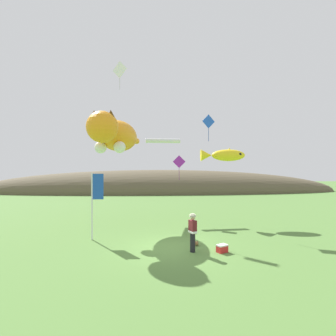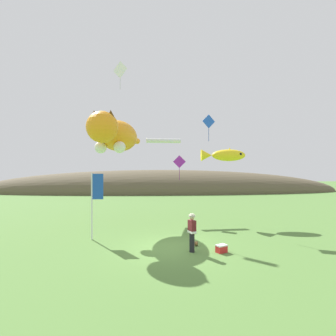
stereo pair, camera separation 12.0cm
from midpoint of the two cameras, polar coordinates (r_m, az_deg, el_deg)
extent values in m
plane|color=#517A38|center=(13.36, 0.79, -17.03)|extent=(120.00, 120.00, 0.00)
ellipsoid|color=brown|center=(42.92, -2.13, -5.18)|extent=(59.10, 12.02, 7.14)
cylinder|color=black|center=(12.71, 5.11, -15.85)|extent=(0.24, 0.24, 0.88)
cube|color=#59191E|center=(12.53, 5.11, -12.59)|extent=(0.37, 0.46, 0.60)
cube|color=white|center=(12.59, 5.11, -13.66)|extent=(0.40, 0.49, 0.10)
sphere|color=tan|center=(12.45, 5.11, -10.75)|extent=(0.20, 0.20, 0.20)
cylinder|color=#B2AD99|center=(12.43, 5.11, -10.34)|extent=(0.30, 0.30, 0.09)
cylinder|color=#B2AD99|center=(12.42, 5.11, -10.07)|extent=(0.20, 0.20, 0.07)
cylinder|color=olive|center=(13.73, 5.99, -16.01)|extent=(0.12, 0.19, 0.19)
cylinder|color=brown|center=(13.72, 5.72, -16.02)|extent=(0.02, 0.25, 0.25)
cylinder|color=brown|center=(13.74, 6.25, -16.00)|extent=(0.02, 0.25, 0.25)
cube|color=red|center=(12.94, 11.42, -16.91)|extent=(0.57, 0.50, 0.30)
cube|color=white|center=(12.88, 11.42, -16.14)|extent=(0.58, 0.51, 0.06)
cylinder|color=silver|center=(15.02, -16.44, -7.99)|extent=(0.08, 0.08, 3.65)
cube|color=#1E4CB2|center=(14.83, -15.23, -3.91)|extent=(0.60, 0.03, 1.40)
ellipsoid|color=orange|center=(18.26, -10.92, 6.83)|extent=(3.16, 4.72, 2.06)
ellipsoid|color=white|center=(18.03, -11.15, 5.73)|extent=(1.83, 3.02, 1.13)
sphere|color=orange|center=(15.82, -14.30, 8.64)|extent=(1.86, 1.86, 1.86)
cone|color=#55330A|center=(15.75, -12.57, 11.17)|extent=(0.79, 0.79, 0.62)
cone|color=#55330A|center=(16.15, -16.00, 10.89)|extent=(0.79, 0.79, 0.62)
sphere|color=white|center=(16.54, -10.70, 4.49)|extent=(0.74, 0.74, 0.74)
sphere|color=white|center=(17.01, -14.67, 4.37)|extent=(0.74, 0.74, 0.74)
cylinder|color=orange|center=(21.38, -7.85, 6.12)|extent=(0.98, 2.32, 0.50)
ellipsoid|color=yellow|center=(20.11, 12.82, 2.71)|extent=(2.54, 1.08, 0.88)
cone|color=yellow|center=(19.81, 8.15, 2.76)|extent=(0.86, 0.92, 0.88)
cone|color=yellow|center=(20.14, 13.02, 3.77)|extent=(0.43, 0.43, 0.41)
sphere|color=black|center=(20.01, 15.27, 2.94)|extent=(0.20, 0.20, 0.20)
cylinder|color=white|center=(21.87, -1.20, 5.96)|extent=(2.85, 0.58, 0.36)
torus|color=white|center=(21.75, -4.93, 5.99)|extent=(0.09, 0.44, 0.44)
cube|color=purple|center=(19.59, 2.26, 1.39)|extent=(0.95, 0.13, 0.96)
cylinder|color=black|center=(19.60, 2.26, 1.39)|extent=(0.64, 0.09, 0.02)
cube|color=#6B1A7C|center=(19.59, 2.26, -1.32)|extent=(0.03, 0.01, 0.90)
cube|color=white|center=(22.76, -10.63, 20.31)|extent=(1.21, 0.73, 1.40)
cylinder|color=black|center=(22.77, -10.62, 20.30)|extent=(0.82, 0.50, 0.02)
cube|color=#A9A9A9|center=(22.38, -10.63, 17.55)|extent=(0.03, 0.02, 0.90)
cube|color=blue|center=(18.76, 8.63, 10.00)|extent=(0.94, 0.29, 0.98)
cylinder|color=black|center=(18.77, 8.62, 9.99)|extent=(0.63, 0.20, 0.02)
cube|color=#1A3E97|center=(18.62, 8.63, 7.15)|extent=(0.03, 0.02, 0.90)
camera|label=1|loc=(0.06, -90.21, 0.00)|focal=28.00mm
camera|label=2|loc=(0.06, 89.79, 0.00)|focal=28.00mm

